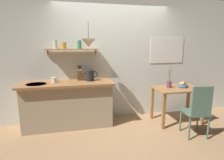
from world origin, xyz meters
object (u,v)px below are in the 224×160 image
(dining_chair_near, at_px, (198,110))
(pendant_lamp, at_px, (89,43))
(fruit_bowl, at_px, (183,85))
(electric_kettle, at_px, (90,75))
(coffee_mug_by_sink, at_px, (54,80))
(twig_vase, at_px, (169,84))
(dining_table, at_px, (178,94))
(knife_block, at_px, (80,74))

(dining_chair_near, relative_size, pendant_lamp, 2.08)
(fruit_bowl, height_order, pendant_lamp, pendant_lamp)
(fruit_bowl, distance_m, electric_kettle, 2.00)
(pendant_lamp, bearing_deg, dining_chair_near, -24.62)
(coffee_mug_by_sink, bearing_deg, twig_vase, -5.98)
(dining_table, distance_m, pendant_lamp, 2.16)
(dining_chair_near, bearing_deg, coffee_mug_by_sink, 157.55)
(fruit_bowl, xyz_separation_m, electric_kettle, (-1.97, 0.29, 0.23))
(dining_chair_near, xyz_separation_m, electric_kettle, (-1.79, 1.04, 0.51))
(fruit_bowl, distance_m, coffee_mug_by_sink, 2.70)
(fruit_bowl, bearing_deg, pendant_lamp, 177.66)
(dining_table, distance_m, electric_kettle, 1.90)
(twig_vase, relative_size, electric_kettle, 1.75)
(coffee_mug_by_sink, distance_m, pendant_lamp, 1.01)
(coffee_mug_by_sink, bearing_deg, dining_chair_near, -22.45)
(fruit_bowl, height_order, coffee_mug_by_sink, coffee_mug_by_sink)
(dining_chair_near, height_order, pendant_lamp, pendant_lamp)
(knife_block, height_order, pendant_lamp, pendant_lamp)
(electric_kettle, height_order, pendant_lamp, pendant_lamp)
(dining_table, height_order, pendant_lamp, pendant_lamp)
(fruit_bowl, relative_size, twig_vase, 0.45)
(twig_vase, height_order, knife_block, knife_block)
(dining_table, distance_m, dining_chair_near, 0.72)
(electric_kettle, relative_size, pendant_lamp, 0.57)
(coffee_mug_by_sink, bearing_deg, fruit_bowl, -5.94)
(fruit_bowl, bearing_deg, knife_block, 169.79)
(knife_block, relative_size, coffee_mug_by_sink, 2.32)
(dining_chair_near, bearing_deg, dining_table, 86.75)
(knife_block, xyz_separation_m, coffee_mug_by_sink, (-0.50, -0.11, -0.07))
(dining_table, relative_size, twig_vase, 2.13)
(knife_block, bearing_deg, dining_chair_near, -29.85)
(dining_chair_near, distance_m, electric_kettle, 2.13)
(pendant_lamp, bearing_deg, twig_vase, -1.72)
(electric_kettle, xyz_separation_m, pendant_lamp, (-0.04, -0.21, 0.66))
(dining_chair_near, height_order, fruit_bowl, dining_chair_near)
(dining_chair_near, relative_size, coffee_mug_by_sink, 7.20)
(twig_vase, distance_m, knife_block, 1.91)
(twig_vase, bearing_deg, electric_kettle, 171.16)
(dining_chair_near, distance_m, fruit_bowl, 0.82)
(knife_block, bearing_deg, pendant_lamp, -60.96)
(dining_table, relative_size, knife_block, 3.20)
(dining_chair_near, bearing_deg, electric_kettle, 149.72)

